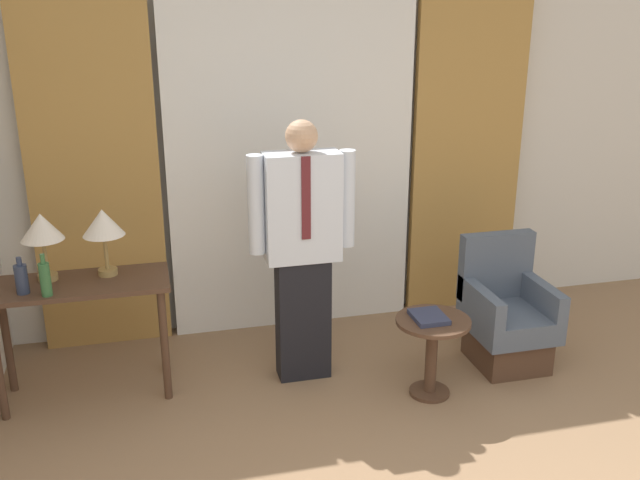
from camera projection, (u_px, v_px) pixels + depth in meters
The scene contains 13 objects.
wall_back at pixel (288, 148), 5.27m from camera, with size 10.00×0.06×2.70m.
curtain_sheer_center at pixel (292, 160), 5.17m from camera, with size 1.80×0.06×2.58m.
curtain_drape_left at pixel (93, 171), 4.85m from camera, with size 0.88×0.06×2.58m.
curtain_drape_right at pixel (467, 150), 5.49m from camera, with size 0.88×0.06×2.58m.
desk at pixel (80, 304), 4.37m from camera, with size 1.09×0.46×0.77m.
table_lamp_left at pixel (42, 230), 4.25m from camera, with size 0.25×0.25×0.42m.
table_lamp_right at pixel (103, 225), 4.33m from camera, with size 0.25×0.25×0.42m.
bottle_near_edge at pixel (21, 279), 4.13m from camera, with size 0.07×0.07×0.22m.
bottle_by_lamp at pixel (45, 279), 4.09m from camera, with size 0.06×0.06×0.26m.
person at pixel (302, 244), 4.51m from camera, with size 0.68×0.22×1.72m.
armchair at pixel (506, 318), 4.88m from camera, with size 0.53×0.58×0.87m.
side_table at pixel (432, 344), 4.46m from camera, with size 0.47×0.47×0.52m.
book at pixel (429, 317), 4.40m from camera, with size 0.20×0.24×0.03m.
Camera 1 is at (-1.04, -1.94, 2.42)m, focal length 40.00 mm.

